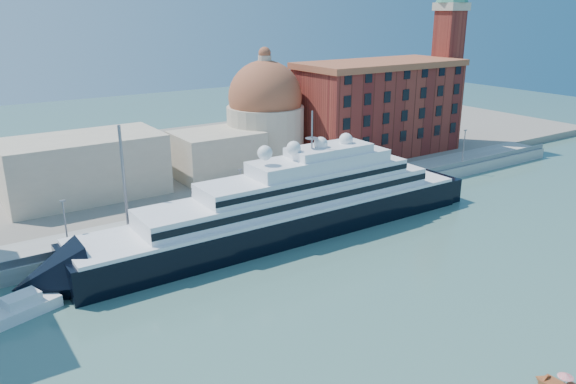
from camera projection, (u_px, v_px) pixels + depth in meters
ground at (352, 295)px, 77.53m from camera, size 400.00×400.00×0.00m
quay at (233, 215)px, 103.94m from camera, size 180.00×10.00×2.50m
land at (152, 166)px, 136.33m from camera, size 260.00×72.00×2.00m
quay_fence at (245, 212)px, 99.81m from camera, size 180.00×0.10×1.20m
superyacht at (273, 215)px, 95.26m from camera, size 83.13×11.52×24.84m
service_barge at (8, 314)px, 71.04m from camera, size 13.84×8.14×2.95m
warehouse at (379, 107)px, 141.77m from camera, size 43.00×19.00×23.25m
campanile at (448, 43)px, 149.81m from camera, size 8.40×8.40×47.00m
church at (206, 136)px, 123.00m from camera, size 66.00×18.00×25.50m
lamp_posts at (170, 184)px, 93.17m from camera, size 120.80×2.40×18.00m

